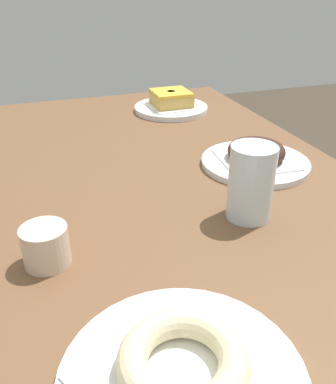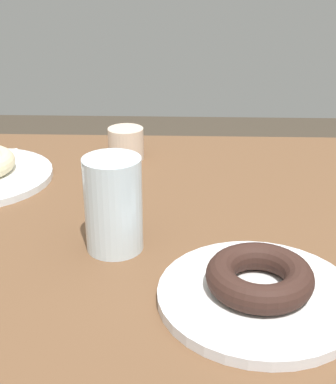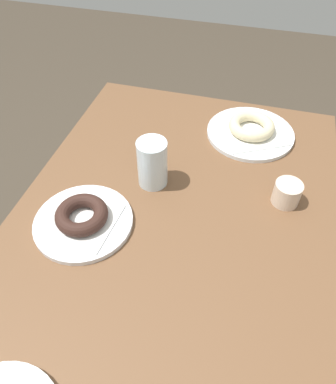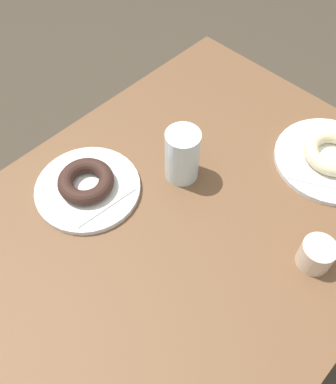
{
  "view_description": "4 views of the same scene",
  "coord_description": "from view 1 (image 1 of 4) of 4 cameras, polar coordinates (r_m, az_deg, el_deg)",
  "views": [
    {
      "loc": [
        0.64,
        -0.22,
        1.09
      ],
      "look_at": [
        0.1,
        -0.03,
        0.78
      ],
      "focal_mm": 38.38,
      "sensor_mm": 36.0,
      "label": 1
    },
    {
      "loc": [
        0.09,
        0.64,
        1.09
      ],
      "look_at": [
        0.12,
        0.01,
        0.81
      ],
      "focal_mm": 51.32,
      "sensor_mm": 36.0,
      "label": 2
    },
    {
      "loc": [
        -0.39,
        -0.12,
        1.36
      ],
      "look_at": [
        0.11,
        0.02,
        0.8
      ],
      "focal_mm": 34.18,
      "sensor_mm": 36.0,
      "label": 3
    },
    {
      "loc": [
        -0.22,
        -0.27,
        1.43
      ],
      "look_at": [
        0.11,
        0.04,
        0.79
      ],
      "focal_mm": 39.37,
      "sensor_mm": 36.0,
      "label": 4
    }
  ],
  "objects": [
    {
      "name": "plate_glazed_square",
      "position": [
        1.11,
        0.42,
        11.53
      ],
      "size": [
        0.19,
        0.19,
        0.01
      ],
      "primitive_type": "cylinder",
      "color": "white",
      "rests_on": "table"
    },
    {
      "name": "plate_sugar_ring",
      "position": [
        0.41,
        2.02,
        -24.45
      ],
      "size": [
        0.23,
        0.23,
        0.01
      ],
      "primitive_type": "cylinder",
      "color": "white",
      "rests_on": "table"
    },
    {
      "name": "donut_chocolate_ring",
      "position": [
        0.8,
        12.17,
        5.55
      ],
      "size": [
        0.11,
        0.11,
        0.03
      ],
      "primitive_type": "torus",
      "color": "#351F19",
      "rests_on": "napkin_chocolate_ring"
    },
    {
      "name": "water_glass",
      "position": [
        0.61,
        11.46,
        1.28
      ],
      "size": [
        0.07,
        0.07,
        0.11
      ],
      "primitive_type": "cylinder",
      "color": "silver",
      "rests_on": "table"
    },
    {
      "name": "napkin_chocolate_ring",
      "position": [
        0.8,
        12.05,
        4.48
      ],
      "size": [
        0.14,
        0.14,
        0.0
      ],
      "primitive_type": "cube",
      "rotation": [
        0.0,
        0.0,
        -0.09
      ],
      "color": "white",
      "rests_on": "plate_chocolate_ring"
    },
    {
      "name": "napkin_glazed_square",
      "position": [
        1.11,
        0.42,
        11.94
      ],
      "size": [
        0.13,
        0.13,
        0.0
      ],
      "primitive_type": "cube",
      "rotation": [
        0.0,
        0.0,
        0.12
      ],
      "color": "white",
      "rests_on": "plate_glazed_square"
    },
    {
      "name": "donut_sugar_ring",
      "position": [
        0.39,
        2.08,
        -22.45
      ],
      "size": [
        0.12,
        0.12,
        0.03
      ],
      "primitive_type": "torus",
      "color": "beige",
      "rests_on": "napkin_sugar_ring"
    },
    {
      "name": "plate_chocolate_ring",
      "position": [
        0.8,
        12.0,
        4.0
      ],
      "size": [
        0.21,
        0.21,
        0.01
      ],
      "primitive_type": "cylinder",
      "color": "silver",
      "rests_on": "table"
    },
    {
      "name": "napkin_sugar_ring",
      "position": [
        0.4,
        2.04,
        -23.87
      ],
      "size": [
        0.21,
        0.21,
        0.0
      ],
      "primitive_type": "cube",
      "rotation": [
        0.0,
        0.0,
        0.49
      ],
      "color": "white",
      "rests_on": "plate_sugar_ring"
    },
    {
      "name": "donut_glazed_square",
      "position": [
        1.1,
        0.43,
        12.93
      ],
      "size": [
        0.09,
        0.09,
        0.04
      ],
      "color": "tan",
      "rests_on": "napkin_glazed_square"
    },
    {
      "name": "sugar_jar",
      "position": [
        0.54,
        -16.65,
        -7.17
      ],
      "size": [
        0.06,
        0.06,
        0.05
      ],
      "primitive_type": "cylinder",
      "color": "beige",
      "rests_on": "table"
    },
    {
      "name": "table",
      "position": [
        0.81,
        -0.47,
        -4.6
      ],
      "size": [
        1.12,
        0.69,
        0.76
      ],
      "color": "brown",
      "rests_on": "ground_plane"
    }
  ]
}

